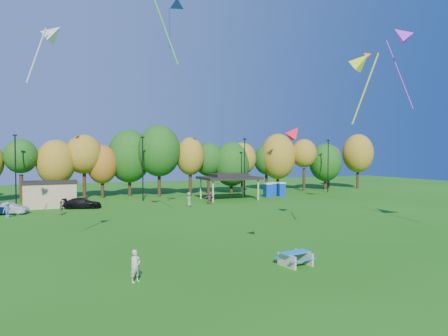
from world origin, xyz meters
name	(u,v)px	position (x,y,z in m)	size (l,w,h in m)	color
ground	(272,294)	(0.00, 0.00, 0.00)	(160.00, 160.00, 0.00)	#19600F
tree_line	(115,159)	(-1.03, 45.51, 5.91)	(93.57, 10.55, 11.15)	black
lamp_posts	(143,166)	(2.00, 40.00, 4.90)	(64.50, 0.25, 9.09)	black
utility_building	(50,194)	(-10.00, 38.00, 1.64)	(6.30, 4.30, 3.25)	tan
pavilion	(229,177)	(14.00, 37.00, 3.23)	(8.20, 6.20, 3.77)	tan
porta_potties	(274,189)	(22.02, 37.92, 1.10)	(3.75, 2.24, 2.18)	#0B379B
picnic_table	(295,258)	(3.69, 3.67, 0.48)	(2.12, 1.86, 0.82)	tan
kite_flyer	(136,266)	(-5.64, 4.28, 0.84)	(0.61, 0.40, 1.68)	beige
car_b	(9,208)	(-14.13, 33.26, 0.63)	(1.34, 3.83, 1.26)	#9F9EA4
car_c	(4,209)	(-14.64, 33.42, 0.63)	(2.09, 4.52, 1.26)	#0C1E4B
car_d	(82,203)	(-6.40, 35.05, 0.65)	(1.82, 4.47, 1.30)	black
far_person_1	(189,199)	(6.06, 31.41, 0.92)	(0.89, 0.58, 1.83)	#708259
far_person_2	(61,208)	(-8.86, 30.23, 0.79)	(0.93, 0.39, 1.59)	#607346
far_person_3	(209,198)	(9.42, 33.00, 0.79)	(1.47, 0.47, 1.59)	#913C5B
far_person_4	(8,210)	(-14.00, 30.28, 0.84)	(1.09, 0.63, 1.69)	teal
kite_2	(401,35)	(23.18, 14.44, 18.76)	(4.29, 4.19, 8.60)	#B229DF
kite_4	(294,133)	(3.16, 3.05, 7.85)	(1.22, 0.99, 1.10)	#FF0E23
kite_5	(366,55)	(25.38, 21.69, 18.62)	(1.44, 1.49, 1.20)	#EF591C
kite_6	(53,33)	(-9.40, 6.93, 13.04)	(2.21, 1.45, 3.47)	#BBBBBB
kite_7	(361,62)	(11.06, 6.51, 13.29)	(2.40, 3.23, 5.56)	#DEFF1A
kite_9	(177,2)	(0.00, 15.86, 19.17)	(1.71, 2.90, 4.57)	navy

